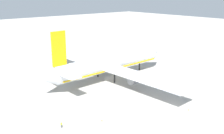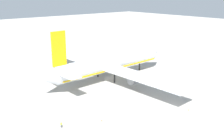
% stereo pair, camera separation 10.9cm
% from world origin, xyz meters
% --- Properties ---
extents(ground_plane, '(600.00, 600.00, 0.00)m').
position_xyz_m(ground_plane, '(0.00, 0.00, 0.00)').
color(ground_plane, '#ADA8A0').
extents(airliner, '(68.84, 82.77, 23.84)m').
position_xyz_m(airliner, '(-1.19, -0.09, 6.92)').
color(airliner, silver).
rests_on(airliner, ground).
extents(ground_worker_2, '(0.52, 0.52, 1.75)m').
position_xyz_m(ground_worker_2, '(-39.73, -25.35, 0.89)').
color(ground_worker_2, '#3F3F47').
rests_on(ground_worker_2, ground).
extents(traffic_cone_0, '(0.36, 0.36, 0.55)m').
position_xyz_m(traffic_cone_0, '(-1.97, -42.46, 0.28)').
color(traffic_cone_0, orange).
rests_on(traffic_cone_0, ground).
extents(traffic_cone_1, '(0.36, 0.36, 0.55)m').
position_xyz_m(traffic_cone_1, '(40.00, 34.85, 0.28)').
color(traffic_cone_1, orange).
rests_on(traffic_cone_1, ground).
extents(traffic_cone_2, '(0.36, 0.36, 0.55)m').
position_xyz_m(traffic_cone_2, '(-28.41, -29.80, 0.28)').
color(traffic_cone_2, orange).
rests_on(traffic_cone_2, ground).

